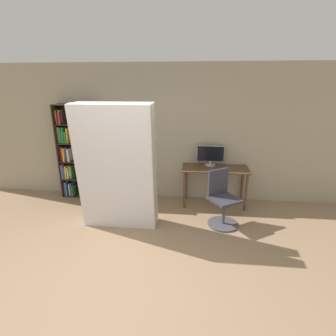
{
  "coord_description": "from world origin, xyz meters",
  "views": [
    {
      "loc": [
        0.82,
        -2.35,
        2.32
      ],
      "look_at": [
        0.41,
        1.54,
        1.05
      ],
      "focal_mm": 28.0,
      "sensor_mm": 36.0,
      "label": 1
    }
  ],
  "objects_px": {
    "bookshelf": "(76,153)",
    "monitor": "(211,155)",
    "mattress_near": "(115,170)",
    "office_chair": "(222,203)",
    "mattress_far": "(119,166)"
  },
  "relations": [
    {
      "from": "office_chair",
      "to": "bookshelf",
      "type": "relative_size",
      "value": 0.49
    },
    {
      "from": "office_chair",
      "to": "bookshelf",
      "type": "height_order",
      "value": "bookshelf"
    },
    {
      "from": "bookshelf",
      "to": "monitor",
      "type": "bearing_deg",
      "value": 0.02
    },
    {
      "from": "mattress_far",
      "to": "mattress_near",
      "type": "bearing_deg",
      "value": -90.0
    },
    {
      "from": "bookshelf",
      "to": "mattress_near",
      "type": "distance_m",
      "value": 1.78
    },
    {
      "from": "mattress_near",
      "to": "mattress_far",
      "type": "distance_m",
      "value": 0.22
    },
    {
      "from": "monitor",
      "to": "mattress_near",
      "type": "bearing_deg",
      "value": -140.29
    },
    {
      "from": "bookshelf",
      "to": "mattress_far",
      "type": "distance_m",
      "value": 1.63
    },
    {
      "from": "mattress_near",
      "to": "mattress_far",
      "type": "height_order",
      "value": "same"
    },
    {
      "from": "bookshelf",
      "to": "mattress_near",
      "type": "bearing_deg",
      "value": -45.66
    },
    {
      "from": "bookshelf",
      "to": "office_chair",
      "type": "bearing_deg",
      "value": -17.48
    },
    {
      "from": "monitor",
      "to": "mattress_near",
      "type": "height_order",
      "value": "mattress_near"
    },
    {
      "from": "mattress_near",
      "to": "monitor",
      "type": "bearing_deg",
      "value": 39.71
    },
    {
      "from": "office_chair",
      "to": "mattress_far",
      "type": "height_order",
      "value": "mattress_far"
    },
    {
      "from": "office_chair",
      "to": "bookshelf",
      "type": "distance_m",
      "value": 3.15
    }
  ]
}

